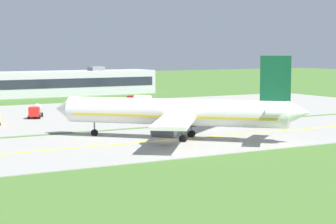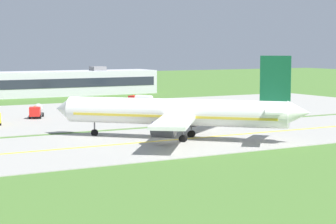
{
  "view_description": "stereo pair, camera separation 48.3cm",
  "coord_description": "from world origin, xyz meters",
  "px_view_note": "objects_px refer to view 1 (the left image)",
  "views": [
    {
      "loc": [
        -46.28,
        -80.48,
        13.85
      ],
      "look_at": [
        1.35,
        2.86,
        4.0
      ],
      "focal_mm": 67.28,
      "sensor_mm": 36.0,
      "label": 1
    },
    {
      "loc": [
        -45.86,
        -80.72,
        13.85
      ],
      "look_at": [
        1.35,
        2.86,
        4.0
      ],
      "focal_mm": 67.28,
      "sensor_mm": 36.0,
      "label": 2
    }
  ],
  "objects_px": {
    "service_truck_fuel": "(140,99)",
    "service_truck_baggage": "(36,110)",
    "airplane_lead": "(178,112)",
    "service_truck_catering": "(271,100)"
  },
  "relations": [
    {
      "from": "service_truck_baggage",
      "to": "service_truck_catering",
      "type": "bearing_deg",
      "value": -3.42
    },
    {
      "from": "service_truck_baggage",
      "to": "service_truck_catering",
      "type": "distance_m",
      "value": 56.26
    },
    {
      "from": "airplane_lead",
      "to": "service_truck_catering",
      "type": "xyz_separation_m",
      "value": [
        46.57,
        35.34,
        -2.6
      ]
    },
    {
      "from": "service_truck_fuel",
      "to": "service_truck_catering",
      "type": "relative_size",
      "value": 1.09
    },
    {
      "from": "service_truck_baggage",
      "to": "service_truck_catering",
      "type": "height_order",
      "value": "service_truck_baggage"
    },
    {
      "from": "service_truck_fuel",
      "to": "service_truck_baggage",
      "type": "bearing_deg",
      "value": -155.99
    },
    {
      "from": "airplane_lead",
      "to": "service_truck_fuel",
      "type": "distance_m",
      "value": 55.81
    },
    {
      "from": "service_truck_catering",
      "to": "airplane_lead",
      "type": "bearing_deg",
      "value": -142.81
    },
    {
      "from": "airplane_lead",
      "to": "service_truck_baggage",
      "type": "xyz_separation_m",
      "value": [
        -9.59,
        38.7,
        -2.6
      ]
    },
    {
      "from": "service_truck_baggage",
      "to": "service_truck_fuel",
      "type": "distance_m",
      "value": 32.6
    }
  ]
}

